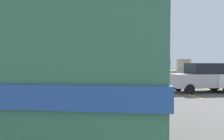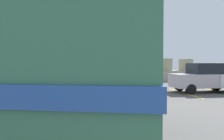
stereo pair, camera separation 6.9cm
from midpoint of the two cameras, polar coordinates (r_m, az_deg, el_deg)
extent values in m
cube|color=#52504E|center=(9.15, 7.26, -9.96)|extent=(32.00, 26.00, 0.02)
cube|color=gray|center=(20.62, -1.32, -1.78)|extent=(31.36, 1.80, 1.10)
cube|color=gray|center=(21.81, -26.32, 0.83)|extent=(0.99, 1.09, 0.88)
sphere|color=#96A492|center=(20.76, -15.55, 1.47)|extent=(1.29, 1.29, 1.29)
cube|color=tan|center=(19.95, -4.98, 0.89)|extent=(0.97, 0.84, 0.85)
cube|color=tan|center=(20.84, 2.25, 0.87)|extent=(1.07, 1.08, 0.80)
cube|color=tan|center=(22.27, 14.05, 1.45)|extent=(1.54, 1.49, 1.24)
cube|color=gray|center=(23.39, 19.57, 1.35)|extent=(1.21, 1.41, 1.19)
sphere|color=tan|center=(25.44, 27.11, 0.92)|extent=(0.86, 0.86, 0.86)
cube|color=gold|center=(13.77, 19.19, -5.97)|extent=(0.12, 4.40, 0.01)
cube|color=gold|center=(15.13, 28.03, -5.38)|extent=(0.12, 4.40, 0.01)
cylinder|color=black|center=(8.75, -6.99, -7.25)|extent=(0.52, 1.00, 0.96)
cylinder|color=black|center=(8.50, 7.74, -7.52)|extent=(0.52, 1.00, 0.96)
cube|color=#39704F|center=(5.87, -2.67, -1.21)|extent=(4.46, 8.73, 2.10)
cylinder|color=#39704F|center=(5.91, -2.69, 9.01)|extent=(4.18, 8.36, 2.20)
cube|color=#2A529D|center=(5.87, -2.67, -0.70)|extent=(4.53, 8.83, 0.20)
cube|color=black|center=(5.87, -2.68, 4.43)|extent=(4.41, 8.42, 0.64)
cube|color=silver|center=(10.17, 1.36, -4.78)|extent=(2.25, 0.74, 0.28)
cylinder|color=black|center=(9.06, -26.96, -7.13)|extent=(0.52, 1.00, 0.96)
cube|color=silver|center=(11.02, -26.92, -4.47)|extent=(2.25, 0.74, 0.28)
cylinder|color=black|center=(13.36, 20.85, -4.91)|extent=(0.62, 0.21, 0.62)
cylinder|color=black|center=(14.72, 18.05, -4.25)|extent=(0.62, 0.21, 0.62)
cylinder|color=black|center=(15.96, 26.36, -3.88)|extent=(0.62, 0.21, 0.62)
cube|color=#C1B1BA|center=(14.60, 23.87, -2.59)|extent=(4.12, 1.75, 0.84)
cube|color=black|center=(14.69, 24.74, 0.39)|extent=(2.22, 1.59, 0.68)
cylinder|color=black|center=(15.94, 26.77, -3.89)|extent=(0.63, 0.22, 0.62)
cylinder|color=#5B5B60|center=(16.31, 6.31, 7.88)|extent=(0.14, 0.14, 7.17)
camera|label=1|loc=(0.03, -89.68, 0.01)|focal=33.50mm
camera|label=2|loc=(0.03, 90.32, -0.01)|focal=33.50mm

